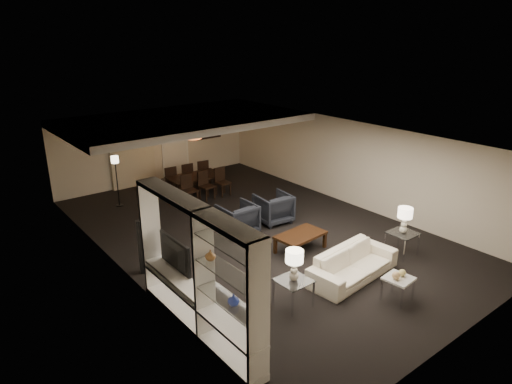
{
  "coord_description": "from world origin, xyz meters",
  "views": [
    {
      "loc": [
        -6.66,
        -8.47,
        4.93
      ],
      "look_at": [
        0.0,
        0.0,
        1.1
      ],
      "focal_mm": 32.0,
      "sensor_mm": 36.0,
      "label": 1
    }
  ],
  "objects_px": {
    "armchair_right": "(273,208)",
    "chair_fm": "(185,176)",
    "side_table_left": "(293,293)",
    "floor_lamp": "(117,181)",
    "vase_amber": "(210,255)",
    "dining_table": "(196,185)",
    "sofa": "(353,264)",
    "chair_nl": "(190,190)",
    "vase_blue": "(234,300)",
    "chair_fr": "(201,172)",
    "chair_nr": "(223,182)",
    "chair_fl": "(169,179)",
    "side_table_right": "(402,243)",
    "table_lamp_left": "(294,265)",
    "coffee_table": "(300,242)",
    "pendant_light": "(193,135)",
    "table_lamp_right": "(404,220)",
    "chair_nm": "(207,186)",
    "floor_speaker": "(141,247)",
    "television": "(170,255)",
    "armchair_left": "(237,219)"
  },
  "relations": [
    {
      "from": "dining_table",
      "to": "chair_nl",
      "type": "height_order",
      "value": "chair_nl"
    },
    {
      "from": "dining_table",
      "to": "chair_fr",
      "type": "height_order",
      "value": "chair_fr"
    },
    {
      "from": "television",
      "to": "vase_amber",
      "type": "relative_size",
      "value": 5.96
    },
    {
      "from": "dining_table",
      "to": "chair_nr",
      "type": "distance_m",
      "value": 0.9
    },
    {
      "from": "sofa",
      "to": "chair_fr",
      "type": "height_order",
      "value": "chair_fr"
    },
    {
      "from": "sofa",
      "to": "vase_amber",
      "type": "xyz_separation_m",
      "value": [
        -3.49,
        -0.0,
        1.33
      ]
    },
    {
      "from": "floor_speaker",
      "to": "armchair_right",
      "type": "bearing_deg",
      "value": 24.47
    },
    {
      "from": "armchair_right",
      "to": "chair_fm",
      "type": "distance_m",
      "value": 3.92
    },
    {
      "from": "side_table_right",
      "to": "chair_nr",
      "type": "distance_m",
      "value": 5.97
    },
    {
      "from": "chair_fm",
      "to": "table_lamp_left",
      "type": "bearing_deg",
      "value": 80.07
    },
    {
      "from": "chair_fl",
      "to": "floor_lamp",
      "type": "distance_m",
      "value": 1.77
    },
    {
      "from": "floor_speaker",
      "to": "chair_nm",
      "type": "height_order",
      "value": "floor_speaker"
    },
    {
      "from": "chair_nr",
      "to": "chair_fr",
      "type": "bearing_deg",
      "value": 88.18
    },
    {
      "from": "armchair_left",
      "to": "armchair_right",
      "type": "xyz_separation_m",
      "value": [
        1.2,
        0.0,
        0.0
      ]
    },
    {
      "from": "vase_amber",
      "to": "chair_nm",
      "type": "height_order",
      "value": "vase_amber"
    },
    {
      "from": "coffee_table",
      "to": "table_lamp_left",
      "type": "height_order",
      "value": "table_lamp_left"
    },
    {
      "from": "armchair_left",
      "to": "chair_nl",
      "type": "relative_size",
      "value": 1.0
    },
    {
      "from": "armchair_right",
      "to": "table_lamp_right",
      "type": "relative_size",
      "value": 1.44
    },
    {
      "from": "dining_table",
      "to": "chair_fm",
      "type": "xyz_separation_m",
      "value": [
        -0.0,
        0.65,
        0.14
      ]
    },
    {
      "from": "sofa",
      "to": "table_lamp_left",
      "type": "bearing_deg",
      "value": 174.54
    },
    {
      "from": "television",
      "to": "dining_table",
      "type": "xyz_separation_m",
      "value": [
        3.59,
        5.09,
        -0.75
      ]
    },
    {
      "from": "sofa",
      "to": "table_lamp_right",
      "type": "relative_size",
      "value": 3.53
    },
    {
      "from": "table_lamp_right",
      "to": "floor_speaker",
      "type": "height_order",
      "value": "floor_speaker"
    },
    {
      "from": "table_lamp_left",
      "to": "table_lamp_right",
      "type": "bearing_deg",
      "value": 0.0
    },
    {
      "from": "coffee_table",
      "to": "chair_fm",
      "type": "bearing_deg",
      "value": 88.69
    },
    {
      "from": "table_lamp_right",
      "to": "chair_nm",
      "type": "height_order",
      "value": "table_lamp_right"
    },
    {
      "from": "side_table_right",
      "to": "floor_speaker",
      "type": "bearing_deg",
      "value": 150.08
    },
    {
      "from": "side_table_left",
      "to": "chair_fl",
      "type": "relative_size",
      "value": 0.67
    },
    {
      "from": "coffee_table",
      "to": "vase_amber",
      "type": "distance_m",
      "value": 4.1
    },
    {
      "from": "floor_speaker",
      "to": "floor_lamp",
      "type": "xyz_separation_m",
      "value": [
        1.17,
        4.14,
        0.16
      ]
    },
    {
      "from": "pendant_light",
      "to": "chair_fm",
      "type": "xyz_separation_m",
      "value": [
        0.01,
        0.63,
        -1.48
      ]
    },
    {
      "from": "floor_speaker",
      "to": "dining_table",
      "type": "xyz_separation_m",
      "value": [
        3.51,
        3.61,
        -0.31
      ]
    },
    {
      "from": "armchair_left",
      "to": "table_lamp_left",
      "type": "relative_size",
      "value": 1.44
    },
    {
      "from": "armchair_right",
      "to": "vase_amber",
      "type": "height_order",
      "value": "vase_amber"
    },
    {
      "from": "sofa",
      "to": "vase_blue",
      "type": "height_order",
      "value": "vase_blue"
    },
    {
      "from": "side_table_right",
      "to": "table_lamp_left",
      "type": "bearing_deg",
      "value": 180.0
    },
    {
      "from": "vase_amber",
      "to": "chair_fr",
      "type": "height_order",
      "value": "vase_amber"
    },
    {
      "from": "sofa",
      "to": "chair_nl",
      "type": "bearing_deg",
      "value": 89.12
    },
    {
      "from": "chair_fm",
      "to": "pendant_light",
      "type": "bearing_deg",
      "value": 93.24
    },
    {
      "from": "chair_fl",
      "to": "floor_lamp",
      "type": "xyz_separation_m",
      "value": [
        -1.74,
        -0.12,
        0.32
      ]
    },
    {
      "from": "chair_fr",
      "to": "vase_amber",
      "type": "bearing_deg",
      "value": 67.07
    },
    {
      "from": "television",
      "to": "chair_nl",
      "type": "height_order",
      "value": "television"
    },
    {
      "from": "side_table_left",
      "to": "floor_lamp",
      "type": "distance_m",
      "value": 7.1
    },
    {
      "from": "side_table_left",
      "to": "vase_amber",
      "type": "height_order",
      "value": "vase_amber"
    },
    {
      "from": "vase_amber",
      "to": "dining_table",
      "type": "relative_size",
      "value": 0.1
    },
    {
      "from": "sofa",
      "to": "floor_speaker",
      "type": "height_order",
      "value": "floor_speaker"
    },
    {
      "from": "vase_blue",
      "to": "chair_fr",
      "type": "xyz_separation_m",
      "value": [
        4.22,
        7.8,
        -0.71
      ]
    },
    {
      "from": "armchair_right",
      "to": "chair_fl",
      "type": "height_order",
      "value": "chair_fl"
    },
    {
      "from": "armchair_right",
      "to": "vase_amber",
      "type": "distance_m",
      "value": 5.41
    },
    {
      "from": "chair_nm",
      "to": "chair_nr",
      "type": "height_order",
      "value": "same"
    }
  ]
}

